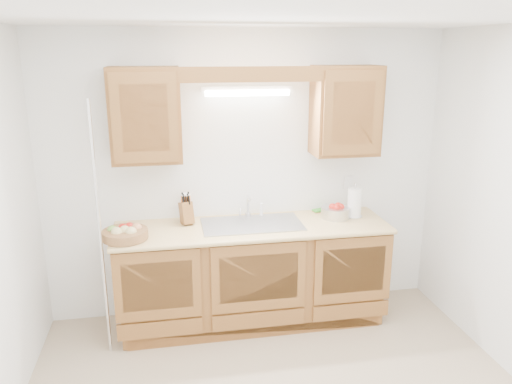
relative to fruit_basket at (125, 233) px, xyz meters
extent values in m
plane|color=white|center=(1.03, -1.06, 1.55)|extent=(3.50, 3.50, 0.00)
cube|color=white|center=(1.03, 0.44, 0.30)|extent=(3.50, 0.02, 2.50)
cube|color=brown|center=(1.03, 0.14, -0.51)|extent=(2.20, 0.60, 0.86)
cube|color=tan|center=(1.03, 0.13, -0.07)|extent=(2.30, 0.63, 0.04)
cube|color=brown|center=(0.20, 0.28, 0.88)|extent=(0.55, 0.33, 0.75)
cube|color=brown|center=(1.86, 0.28, 0.88)|extent=(0.55, 0.33, 0.75)
cube|color=brown|center=(1.03, 0.13, 1.19)|extent=(2.20, 0.05, 0.12)
cylinder|color=white|center=(1.03, 0.34, 1.03)|extent=(0.70, 0.05, 0.05)
cube|color=white|center=(1.03, 0.37, 1.06)|extent=(0.76, 0.06, 0.05)
cube|color=#9E9EA3|center=(1.03, 0.15, -0.05)|extent=(0.84, 0.46, 0.01)
cube|color=#9E9EA3|center=(0.82, 0.15, -0.13)|extent=(0.39, 0.40, 0.16)
cube|color=#9E9EA3|center=(1.24, 0.15, -0.13)|extent=(0.39, 0.40, 0.16)
cylinder|color=silver|center=(1.03, 0.35, -0.03)|extent=(0.06, 0.06, 0.04)
cylinder|color=silver|center=(1.03, 0.35, 0.05)|extent=(0.02, 0.02, 0.16)
cylinder|color=silver|center=(1.03, 0.30, 0.14)|extent=(0.02, 0.12, 0.02)
cylinder|color=white|center=(1.15, 0.35, 0.01)|extent=(0.03, 0.03, 0.12)
cylinder|color=silver|center=(-0.17, -0.12, 0.05)|extent=(0.03, 0.03, 2.00)
cube|color=white|center=(1.98, 0.43, 0.20)|extent=(0.08, 0.01, 0.12)
cylinder|color=#9A683E|center=(0.00, 0.00, -0.01)|extent=(0.36, 0.36, 0.07)
sphere|color=#D8C67F|center=(-0.06, -0.04, 0.02)|extent=(0.09, 0.09, 0.09)
sphere|color=#D8C67F|center=(0.05, -0.05, 0.02)|extent=(0.09, 0.09, 0.09)
sphere|color=tan|center=(0.09, 0.04, 0.02)|extent=(0.08, 0.08, 0.08)
sphere|color=red|center=(-0.02, 0.06, 0.02)|extent=(0.08, 0.08, 0.08)
sphere|color=#72A53F|center=(-0.10, 0.03, 0.02)|extent=(0.08, 0.08, 0.08)
sphere|color=#D8C67F|center=(0.00, -0.01, 0.02)|extent=(0.09, 0.09, 0.09)
sphere|color=red|center=(0.03, 0.09, 0.02)|extent=(0.07, 0.07, 0.07)
cube|color=brown|center=(0.49, 0.28, 0.04)|extent=(0.13, 0.18, 0.21)
cylinder|color=black|center=(0.46, 0.26, 0.16)|extent=(0.02, 0.04, 0.08)
cylinder|color=black|center=(0.49, 0.26, 0.16)|extent=(0.02, 0.04, 0.08)
cylinder|color=black|center=(0.52, 0.26, 0.16)|extent=(0.02, 0.04, 0.08)
cylinder|color=black|center=(0.47, 0.29, 0.17)|extent=(0.02, 0.04, 0.08)
cylinder|color=black|center=(0.51, 0.29, 0.17)|extent=(0.02, 0.04, 0.08)
cylinder|color=black|center=(0.46, 0.32, 0.18)|extent=(0.02, 0.04, 0.08)
cylinder|color=black|center=(0.52, 0.32, 0.18)|extent=(0.02, 0.04, 0.08)
cylinder|color=orange|center=(0.49, 0.33, 0.07)|extent=(0.09, 0.09, 0.23)
cylinder|color=white|center=(0.49, 0.33, 0.19)|extent=(0.08, 0.08, 0.01)
imported|color=blue|center=(0.49, 0.33, 0.04)|extent=(0.10, 0.10, 0.17)
cube|color=#CC333F|center=(1.69, 0.38, -0.05)|extent=(0.13, 0.10, 0.01)
cube|color=green|center=(1.69, 0.38, -0.04)|extent=(0.13, 0.10, 0.02)
cylinder|color=silver|center=(1.95, 0.18, -0.04)|extent=(0.15, 0.15, 0.01)
cylinder|color=silver|center=(1.95, 0.18, 0.10)|extent=(0.02, 0.02, 0.30)
cylinder|color=white|center=(1.95, 0.18, 0.09)|extent=(0.16, 0.16, 0.25)
sphere|color=silver|center=(1.95, 0.18, 0.25)|extent=(0.02, 0.02, 0.02)
cylinder|color=silver|center=(1.78, 0.20, 0.00)|extent=(0.28, 0.28, 0.10)
sphere|color=red|center=(1.76, 0.20, 0.05)|extent=(0.07, 0.07, 0.07)
sphere|color=red|center=(1.81, 0.22, 0.05)|extent=(0.07, 0.07, 0.07)
sphere|color=red|center=(1.78, 0.17, 0.05)|extent=(0.07, 0.07, 0.07)
sphere|color=red|center=(1.82, 0.18, 0.05)|extent=(0.07, 0.07, 0.07)
camera|label=1|loc=(0.35, -3.77, 1.38)|focal=35.00mm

